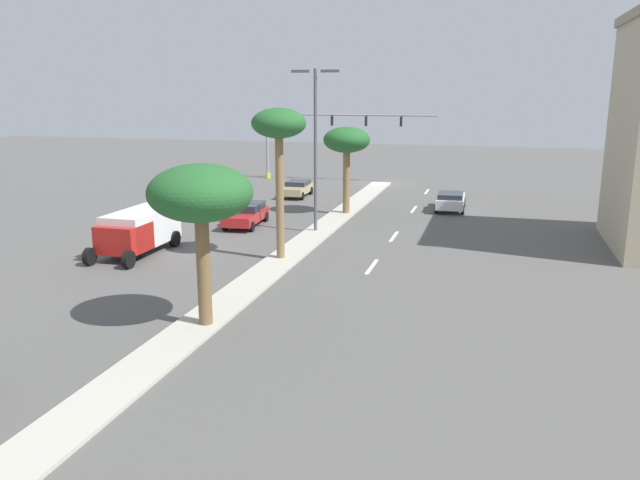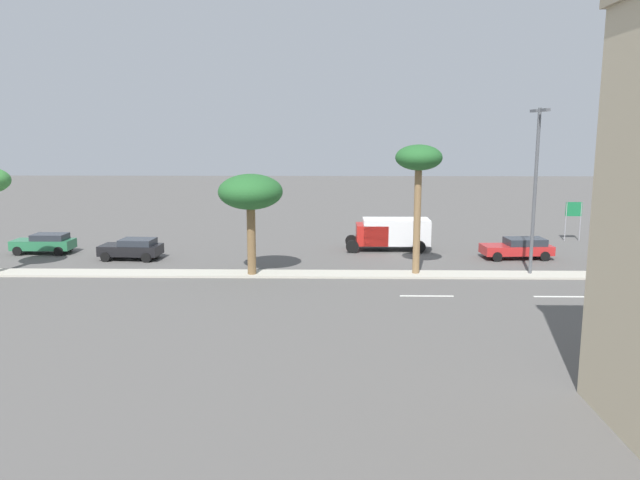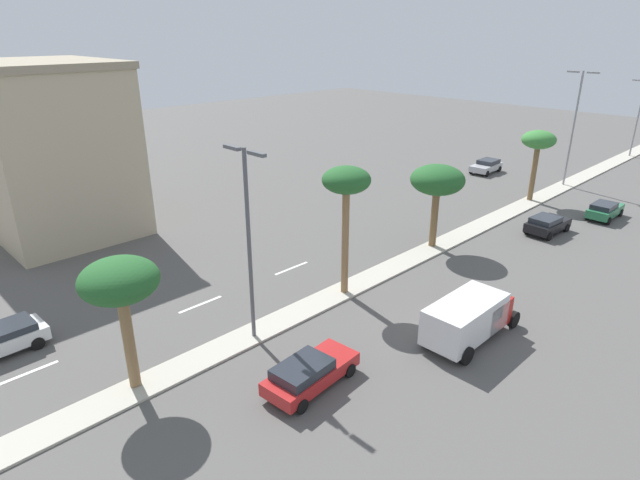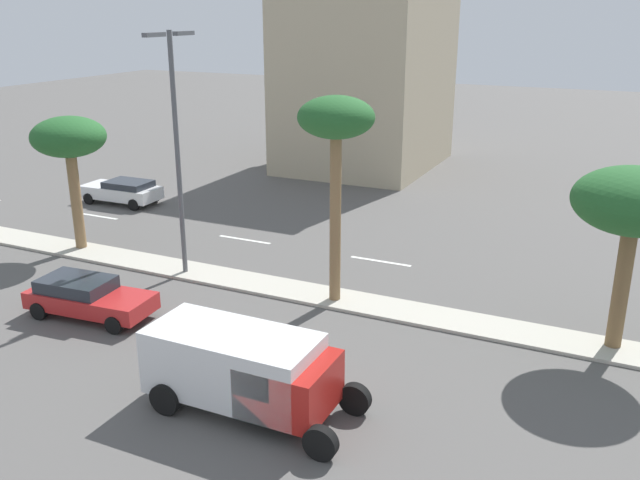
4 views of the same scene
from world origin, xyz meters
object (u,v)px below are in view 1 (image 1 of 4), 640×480
palm_tree_inboard (279,130)px  sedan_tan_far (297,188)px  palm_tree_center (347,142)px  sedan_white_near (451,200)px  palm_tree_rear (200,196)px  sedan_red_mid (246,214)px  traffic_signal_gantry (312,133)px  street_lamp_right (315,138)px  box_truck (137,231)px  directional_road_sign (191,177)px

palm_tree_inboard → sedan_tan_far: bearing=-74.8°
palm_tree_center → sedan_white_near: bearing=-153.2°
palm_tree_rear → sedan_white_near: bearing=-104.9°
palm_tree_center → palm_tree_inboard: palm_tree_inboard is taller
sedan_red_mid → palm_tree_inboard: bearing=123.2°
traffic_signal_gantry → palm_tree_center: 18.10m
traffic_signal_gantry → palm_tree_center: size_ratio=2.80×
sedan_tan_far → sedan_white_near: 13.03m
palm_tree_inboard → sedan_tan_far: 20.99m
palm_tree_rear → sedan_red_mid: bearing=-72.7°
traffic_signal_gantry → palm_tree_inboard: palm_tree_inboard is taller
sedan_tan_far → sedan_white_near: bearing=167.2°
palm_tree_rear → sedan_tan_far: (5.72, -29.18, -4.22)m
traffic_signal_gantry → street_lamp_right: (-6.83, 22.71, 1.26)m
sedan_white_near → box_truck: 23.12m
palm_tree_inboard → box_truck: bearing=6.6°
traffic_signal_gantry → sedan_red_mid: 22.41m
directional_road_sign → palm_tree_inboard: bearing=131.0°
sedan_tan_far → sedan_red_mid: 11.89m
palm_tree_inboard → sedan_tan_far: (5.28, -19.42, -5.95)m
sedan_tan_far → sedan_white_near: size_ratio=0.93×
street_lamp_right → sedan_red_mid: 7.05m
palm_tree_rear → sedan_red_mid: (5.37, -17.29, -4.17)m
sedan_white_near → palm_tree_rear: bearing=75.1°
sedan_white_near → directional_road_sign: bearing=8.1°
directional_road_sign → sedan_white_near: (-19.37, -2.77, -1.39)m
traffic_signal_gantry → palm_tree_center: bearing=113.9°
traffic_signal_gantry → sedan_red_mid: size_ratio=3.57×
palm_tree_rear → sedan_tan_far: palm_tree_rear is taller
palm_tree_inboard → palm_tree_rear: (-0.43, 9.76, -1.73)m
directional_road_sign → sedan_red_mid: size_ratio=0.64×
palm_tree_center → sedan_white_near: 8.97m
palm_tree_rear → street_lamp_right: size_ratio=0.61×
traffic_signal_gantry → palm_tree_rear: 39.97m
sedan_tan_far → sedan_red_mid: (-0.35, 11.89, 0.05)m
traffic_signal_gantry → directional_road_sign: (5.04, 15.77, -2.40)m
palm_tree_inboard → traffic_signal_gantry: bearing=-76.8°
directional_road_sign → palm_tree_inboard: size_ratio=0.40×
sedan_red_mid → box_truck: box_truck is taller
street_lamp_right → sedan_tan_far: bearing=-67.5°
palm_tree_center → traffic_signal_gantry: bearing=-66.1°
sedan_red_mid → sedan_tan_far: bearing=-88.3°
palm_tree_center → sedan_white_near: palm_tree_center is taller
traffic_signal_gantry → palm_tree_rear: (-7.34, 39.29, 0.37)m
box_truck → palm_tree_center: bearing=-120.5°
sedan_tan_far → palm_tree_center: bearing=131.5°
street_lamp_right → box_truck: street_lamp_right is taller
directional_road_sign → box_truck: (-4.19, 14.66, -0.86)m
palm_tree_rear → street_lamp_right: street_lamp_right is taller
box_truck → street_lamp_right: bearing=-134.9°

